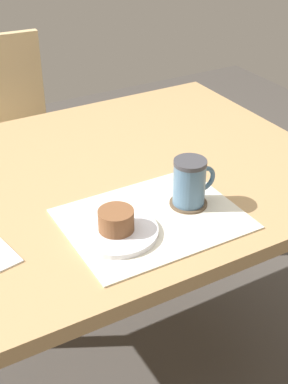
{
  "coord_description": "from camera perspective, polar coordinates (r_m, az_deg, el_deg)",
  "views": [
    {
      "loc": [
        -0.51,
        -1.07,
        1.4
      ],
      "look_at": [
        -0.01,
        -0.19,
        0.78
      ],
      "focal_mm": 50.0,
      "sensor_mm": 36.0,
      "label": 1
    }
  ],
  "objects": [
    {
      "name": "coffee_mug",
      "position": [
        1.2,
        4.97,
        1.11
      ],
      "size": [
        0.11,
        0.07,
        0.11
      ],
      "color": "slate",
      "rests_on": "coffee_coaster"
    },
    {
      "name": "dining_table",
      "position": [
        1.4,
        -3.56,
        -0.69
      ],
      "size": [
        1.12,
        0.87,
        0.73
      ],
      "color": "tan",
      "rests_on": "ground_plane"
    },
    {
      "name": "pastry_plate",
      "position": [
        1.13,
        -2.95,
        -4.22
      ],
      "size": [
        0.18,
        0.18,
        0.01
      ],
      "primitive_type": "cylinder",
      "color": "white",
      "rests_on": "placemat"
    },
    {
      "name": "wooden_chair",
      "position": [
        2.14,
        -14.44,
        5.19
      ],
      "size": [
        0.45,
        0.45,
        0.85
      ],
      "rotation": [
        0.0,
        0.0,
        3.07
      ],
      "color": "#D1B27F",
      "rests_on": "ground_plane"
    },
    {
      "name": "ground_plane",
      "position": [
        1.84,
        -2.85,
        -18.26
      ],
      "size": [
        4.4,
        4.4,
        0.02
      ],
      "primitive_type": "cube",
      "color": "#47423D"
    },
    {
      "name": "coffee_coaster",
      "position": [
        1.23,
        4.74,
        -1.19
      ],
      "size": [
        0.09,
        0.09,
        0.0
      ],
      "primitive_type": "cylinder",
      "color": "brown",
      "rests_on": "placemat"
    },
    {
      "name": "placemat",
      "position": [
        1.18,
        0.96,
        -2.88
      ],
      "size": [
        0.38,
        0.3,
        0.0
      ],
      "primitive_type": "cube",
      "color": "silver",
      "rests_on": "dining_table"
    },
    {
      "name": "pastry",
      "position": [
        1.11,
        -2.99,
        -3.01
      ],
      "size": [
        0.08,
        0.08,
        0.05
      ],
      "primitive_type": "cylinder",
      "color": "brown",
      "rests_on": "pastry_plate"
    }
  ]
}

